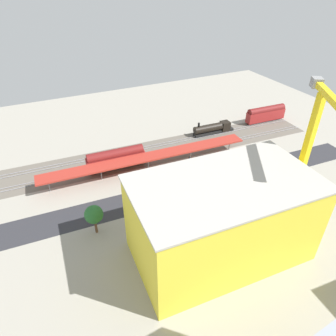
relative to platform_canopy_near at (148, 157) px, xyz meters
The scene contains 20 objects.
ground_plane 15.24m from the platform_canopy_near, 135.15° to the left, with size 163.92×163.92×0.00m, color #9E998C.
rail_bed 13.90m from the platform_canopy_near, 141.59° to the right, with size 102.45×14.88×0.01m, color #665E54.
street_asphalt 17.69m from the platform_canopy_near, 127.19° to the left, with size 102.45×9.00×0.01m, color #2D2D33.
track_rails 13.85m from the platform_canopy_near, 141.59° to the right, with size 102.35×12.96×0.12m.
platform_canopy_near is the anchor object (origin of this frame).
locomotive 32.56m from the platform_canopy_near, 158.93° to the right, with size 15.58×3.45×5.14m.
passenger_coach 54.92m from the platform_canopy_near, 167.72° to the right, with size 16.34×3.56×6.19m.
freight_coach_far 9.65m from the platform_canopy_near, 29.96° to the right, with size 17.46×3.85×6.19m.
parked_car_0 26.23m from the platform_canopy_near, 157.02° to the left, with size 4.51×1.91×1.86m.
parked_car_1 19.74m from the platform_canopy_near, 148.45° to the left, with size 4.35×2.12×1.76m.
parked_car_2 14.08m from the platform_canopy_near, 134.08° to the left, with size 4.91×2.21×1.51m.
parked_car_3 11.06m from the platform_canopy_near, 102.13° to the left, with size 4.76×2.08×1.58m.
construction_building 35.80m from the platform_canopy_near, 92.45° to the left, with size 34.57×19.35×17.63m, color yellow.
construction_roof_slab 38.04m from the platform_canopy_near, 92.45° to the left, with size 35.17×19.95×0.40m, color #B7B2A8.
tower_crane 43.37m from the platform_canopy_near, 125.71° to the left, with size 12.99×20.03×31.71m.
box_truck_0 23.47m from the platform_canopy_near, 124.85° to the left, with size 8.66×3.57×3.59m.
street_tree_0 28.05m from the platform_canopy_near, 42.98° to the left, with size 4.15×4.15×7.43m.
street_tree_1 30.83m from the platform_canopy_near, 143.01° to the left, with size 4.48×4.48×6.46m.
street_tree_2 32.96m from the platform_canopy_near, 145.49° to the left, with size 5.85×5.85×7.83m.
traffic_light 12.59m from the platform_canopy_near, 135.09° to the left, with size 0.50×0.36×6.62m.
Camera 1 is at (37.51, 60.91, 50.69)m, focal length 32.64 mm.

